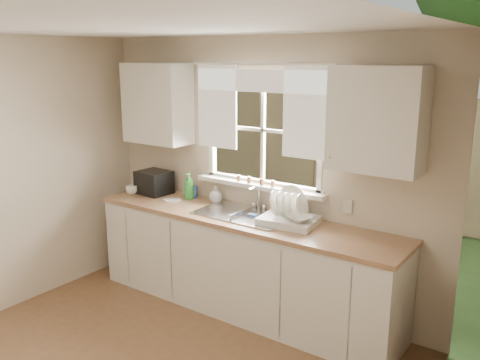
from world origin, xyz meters
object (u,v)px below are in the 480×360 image
Objects in this scene: cup at (132,190)px; black_appliance at (154,182)px; soap_bottle_a at (189,186)px; dish_rack at (289,216)px.

black_appliance reaches higher than cup.
black_appliance is (-0.43, -0.05, -0.01)m from soap_bottle_a.
black_appliance is at bearing -171.33° from soap_bottle_a.
cup is at bearing -134.04° from black_appliance.
black_appliance is (0.17, 0.16, 0.07)m from cup.
dish_rack is 1.93× the size of soap_bottle_a.
soap_bottle_a is at bearing 175.26° from dish_rack.
dish_rack is 1.22m from soap_bottle_a.
black_appliance is (-1.65, 0.05, 0.05)m from dish_rack.
black_appliance is at bearing 178.34° from dish_rack.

